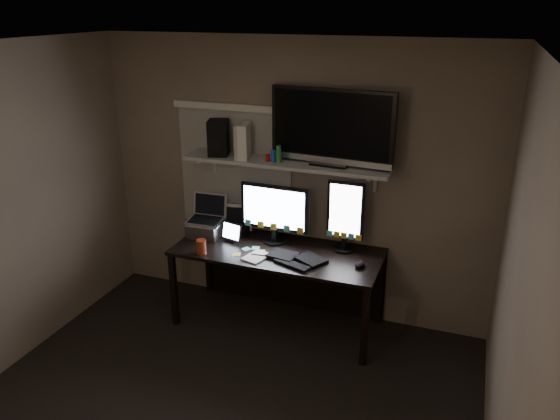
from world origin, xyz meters
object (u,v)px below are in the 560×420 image
at_px(keyboard, 297,258).
at_px(cup, 201,247).
at_px(desk, 282,263).
at_px(mouse, 360,265).
at_px(laptop, 205,217).
at_px(game_console, 244,141).
at_px(speaker, 218,138).
at_px(monitor_portrait, 345,216).
at_px(tablet, 232,232).
at_px(tv, 332,127).
at_px(monitor_landscape, 274,214).

xyz_separation_m(keyboard, cup, (-0.81, -0.17, 0.05)).
relative_size(desk, mouse, 15.57).
relative_size(laptop, game_console, 1.24).
bearing_deg(speaker, monitor_portrait, -16.81).
bearing_deg(speaker, tablet, -58.98).
distance_m(tv, speaker, 1.02).
bearing_deg(laptop, keyboard, -13.20).
distance_m(desk, mouse, 0.79).
bearing_deg(speaker, tv, -15.46).
bearing_deg(mouse, desk, 177.11).
relative_size(desk, laptop, 4.84).
bearing_deg(speaker, cup, -103.87).
distance_m(keyboard, mouse, 0.53).
bearing_deg(monitor_landscape, laptop, -170.44).
bearing_deg(speaker, mouse, -28.07).
xyz_separation_m(tablet, cup, (-0.14, -0.31, -0.03)).
bearing_deg(cup, game_console, 64.94).
xyz_separation_m(desk, speaker, (-0.62, 0.06, 1.08)).
bearing_deg(monitor_portrait, speaker, -177.87).
relative_size(tv, speaker, 3.38).
height_order(mouse, tv, tv).
height_order(tv, speaker, tv).
height_order(laptop, tv, tv).
xyz_separation_m(monitor_landscape, mouse, (0.83, -0.22, -0.25)).
bearing_deg(monitor_portrait, tv, 173.18).
height_order(tv, game_console, tv).
bearing_deg(monitor_landscape, monitor_portrait, 6.29).
height_order(desk, monitor_portrait, monitor_portrait).
bearing_deg(laptop, game_console, 16.17).
height_order(tablet, speaker, speaker).
xyz_separation_m(keyboard, tv, (0.17, 0.33, 1.05)).
bearing_deg(monitor_landscape, speaker, 178.32).
bearing_deg(monitor_landscape, cup, -137.43).
bearing_deg(mouse, tablet, -173.33).
distance_m(monitor_portrait, mouse, 0.45).
bearing_deg(monitor_landscape, game_console, 175.03).
bearing_deg(mouse, monitor_portrait, 138.34).
relative_size(mouse, game_console, 0.39).
bearing_deg(tv, keyboard, -112.58).
height_order(monitor_landscape, monitor_portrait, monitor_portrait).
xyz_separation_m(desk, keyboard, (0.22, -0.23, 0.19)).
relative_size(monitor_landscape, keyboard, 1.26).
xyz_separation_m(monitor_landscape, laptop, (-0.65, -0.09, -0.09)).
xyz_separation_m(tv, game_console, (-0.76, -0.03, -0.16)).
height_order(keyboard, tv, tv).
bearing_deg(tablet, game_console, 77.88).
distance_m(monitor_portrait, keyboard, 0.54).
distance_m(desk, keyboard, 0.37).
distance_m(laptop, tv, 1.43).
relative_size(keyboard, laptop, 1.33).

